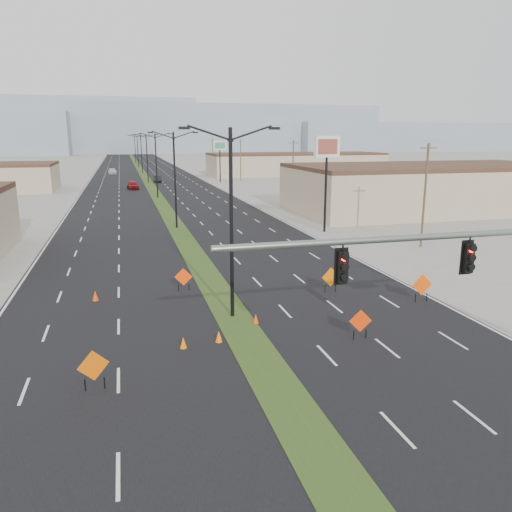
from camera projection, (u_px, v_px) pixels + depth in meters
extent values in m
plane|color=gray|center=(313.00, 444.00, 15.89)|extent=(600.00, 600.00, 0.00)
cube|color=black|center=(147.00, 181.00, 109.84)|extent=(25.00, 400.00, 0.02)
cube|color=#2A4619|center=(147.00, 181.00, 109.84)|extent=(2.00, 400.00, 0.04)
cube|color=tan|center=(430.00, 189.00, 66.06)|extent=(36.00, 18.00, 5.50)
cube|color=tan|center=(295.00, 165.00, 128.18)|extent=(44.00, 16.00, 5.00)
cube|color=gray|center=(196.00, 129.00, 304.50)|extent=(220.00, 50.00, 28.00)
cube|color=gray|center=(408.00, 137.00, 331.40)|extent=(160.00, 50.00, 18.00)
cube|color=gray|center=(77.00, 126.00, 305.26)|extent=(140.00, 50.00, 32.00)
cylinder|color=slate|center=(434.00, 236.00, 17.65)|extent=(16.00, 0.24, 0.24)
cube|color=black|center=(342.00, 267.00, 16.98)|extent=(0.50, 0.28, 1.30)
sphere|color=#FF0C05|center=(345.00, 258.00, 16.75)|extent=(0.22, 0.22, 0.22)
cube|color=black|center=(468.00, 258.00, 18.23)|extent=(0.50, 0.28, 1.30)
sphere|color=#FF0C05|center=(472.00, 250.00, 18.00)|extent=(0.22, 0.22, 0.22)
cylinder|color=black|center=(231.00, 226.00, 26.00)|extent=(0.20, 0.20, 10.00)
cube|color=black|center=(184.00, 128.00, 24.27)|extent=(0.55, 0.24, 0.14)
cube|color=black|center=(274.00, 128.00, 25.42)|extent=(0.55, 0.24, 0.14)
cylinder|color=black|center=(175.00, 181.00, 52.30)|extent=(0.20, 0.20, 10.00)
cube|color=black|center=(150.00, 132.00, 50.57)|extent=(0.55, 0.24, 0.14)
cube|color=black|center=(196.00, 133.00, 51.73)|extent=(0.55, 0.24, 0.14)
cylinder|color=black|center=(156.00, 166.00, 78.61)|extent=(0.20, 0.20, 10.00)
cube|color=black|center=(140.00, 134.00, 76.88)|extent=(0.55, 0.24, 0.14)
cube|color=black|center=(170.00, 134.00, 78.03)|extent=(0.55, 0.24, 0.14)
cylinder|color=black|center=(147.00, 159.00, 104.91)|extent=(0.20, 0.20, 10.00)
cube|color=black|center=(135.00, 135.00, 103.18)|extent=(0.55, 0.24, 0.14)
cube|color=black|center=(157.00, 135.00, 104.34)|extent=(0.55, 0.24, 0.14)
cylinder|color=black|center=(142.00, 154.00, 131.22)|extent=(0.20, 0.20, 10.00)
cube|color=black|center=(131.00, 135.00, 129.49)|extent=(0.55, 0.24, 0.14)
cube|color=black|center=(149.00, 135.00, 130.64)|extent=(0.55, 0.24, 0.14)
cylinder|color=black|center=(138.00, 151.00, 157.52)|extent=(0.20, 0.20, 10.00)
cube|color=black|center=(129.00, 135.00, 155.79)|extent=(0.55, 0.24, 0.14)
cube|color=black|center=(144.00, 135.00, 156.95)|extent=(0.55, 0.24, 0.14)
cylinder|color=black|center=(135.00, 149.00, 183.83)|extent=(0.20, 0.20, 10.00)
cube|color=black|center=(128.00, 135.00, 182.10)|extent=(0.55, 0.24, 0.14)
cube|color=black|center=(141.00, 135.00, 183.25)|extent=(0.55, 0.24, 0.14)
cylinder|color=#4C3823|center=(425.00, 196.00, 43.35)|extent=(0.20, 0.20, 9.00)
cube|color=#4C3823|center=(428.00, 148.00, 42.39)|extent=(1.60, 0.10, 0.10)
cylinder|color=#4C3823|center=(293.00, 170.00, 76.23)|extent=(0.20, 0.20, 9.00)
cube|color=#4C3823|center=(293.00, 143.00, 75.27)|extent=(1.60, 0.10, 0.10)
cylinder|color=#4C3823|center=(241.00, 160.00, 109.11)|extent=(0.20, 0.20, 9.00)
cube|color=#4C3823|center=(240.00, 141.00, 108.15)|extent=(1.60, 0.10, 0.10)
cylinder|color=#4C3823|center=(213.00, 155.00, 141.99)|extent=(0.20, 0.20, 9.00)
cube|color=#4C3823|center=(212.00, 140.00, 141.03)|extent=(1.60, 0.10, 0.10)
imported|color=maroon|center=(133.00, 185.00, 92.39)|extent=(2.30, 4.74, 1.56)
imported|color=black|center=(158.00, 179.00, 106.82)|extent=(1.57, 4.14, 1.35)
imported|color=silver|center=(112.00, 171.00, 129.27)|extent=(2.27, 5.09, 1.45)
cube|color=#D85604|center=(93.00, 366.00, 19.03)|extent=(1.18, 0.45, 1.23)
cylinder|color=black|center=(85.00, 385.00, 19.12)|extent=(0.05, 0.05, 0.51)
cylinder|color=black|center=(105.00, 383.00, 19.30)|extent=(0.05, 0.05, 0.51)
cube|color=#F93F05|center=(183.00, 277.00, 31.42)|extent=(1.11, 0.20, 1.12)
cylinder|color=black|center=(179.00, 288.00, 31.50)|extent=(0.05, 0.05, 0.46)
cylinder|color=black|center=(189.00, 287.00, 31.67)|extent=(0.05, 0.05, 0.46)
cube|color=red|center=(361.00, 321.00, 23.92)|extent=(1.12, 0.18, 1.12)
cylinder|color=black|center=(354.00, 335.00, 24.00)|extent=(0.05, 0.05, 0.47)
cylinder|color=black|center=(366.00, 334.00, 24.17)|extent=(0.05, 0.05, 0.47)
cube|color=#E44404|center=(422.00, 285.00, 29.27)|extent=(1.29, 0.05, 1.29)
cylinder|color=black|center=(415.00, 298.00, 29.37)|extent=(0.05, 0.05, 0.54)
cylinder|color=black|center=(427.00, 297.00, 29.56)|extent=(0.05, 0.05, 0.54)
cube|color=#DF6004|center=(331.00, 277.00, 31.11)|extent=(1.21, 0.15, 1.21)
cylinder|color=black|center=(325.00, 289.00, 31.20)|extent=(0.05, 0.05, 0.50)
cylinder|color=black|center=(336.00, 288.00, 31.38)|extent=(0.05, 0.05, 0.50)
cone|color=orange|center=(183.00, 343.00, 23.01)|extent=(0.35, 0.35, 0.56)
cone|color=orange|center=(219.00, 337.00, 23.70)|extent=(0.40, 0.40, 0.57)
cone|color=#EA3E04|center=(256.00, 319.00, 26.03)|extent=(0.42, 0.42, 0.55)
cone|color=#E73D04|center=(95.00, 296.00, 29.69)|extent=(0.49, 0.49, 0.63)
cylinder|color=black|center=(326.00, 193.00, 50.45)|extent=(0.24, 0.24, 7.95)
cube|color=white|center=(327.00, 147.00, 49.38)|extent=(3.08, 1.35, 2.09)
cube|color=brown|center=(328.00, 147.00, 49.19)|extent=(2.39, 0.87, 1.46)
cylinder|color=black|center=(220.00, 165.00, 106.28)|extent=(0.24, 0.24, 7.15)
cube|color=white|center=(220.00, 145.00, 105.31)|extent=(2.84, 0.76, 1.88)
cube|color=#388D5A|center=(220.00, 145.00, 105.13)|extent=(2.24, 0.38, 1.32)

